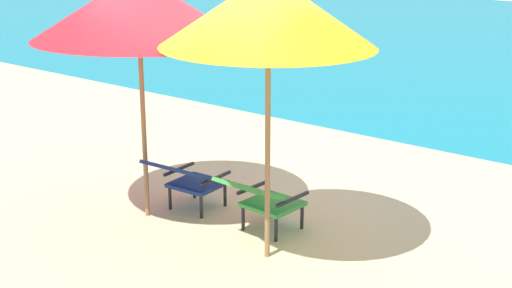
% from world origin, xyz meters
% --- Properties ---
extents(ground_plane, '(40.00, 40.00, 0.00)m').
position_xyz_m(ground_plane, '(0.00, 4.00, 0.00)').
color(ground_plane, '#CCB78E').
extents(lounge_chair_left, '(0.58, 0.90, 0.68)m').
position_xyz_m(lounge_chair_left, '(-0.52, -0.24, 0.40)').
color(lounge_chair_left, navy).
rests_on(lounge_chair_left, ground_plane).
extents(lounge_chair_right, '(0.59, 0.90, 0.68)m').
position_xyz_m(lounge_chair_right, '(0.46, -0.20, 0.40)').
color(lounge_chair_right, '#338E3D').
rests_on(lounge_chair_right, ground_plane).
extents(beach_umbrella_left, '(2.56, 2.58, 2.61)m').
position_xyz_m(beach_umbrella_left, '(-0.82, -0.56, 2.24)').
color(beach_umbrella_left, olive).
rests_on(beach_umbrella_left, ground_plane).
extents(beach_umbrella_right, '(1.95, 1.96, 2.66)m').
position_xyz_m(beach_umbrella_right, '(0.81, -0.57, 2.33)').
color(beach_umbrella_right, olive).
rests_on(beach_umbrella_right, ground_plane).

